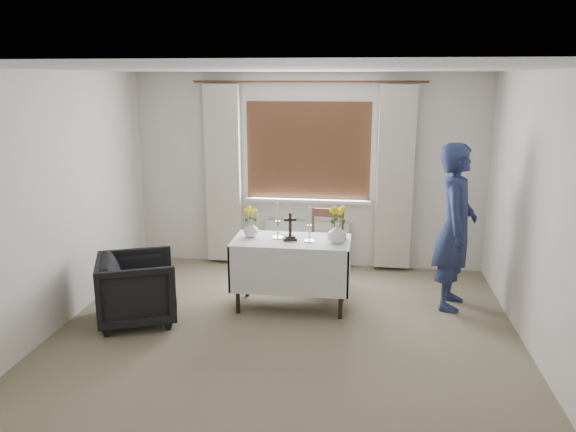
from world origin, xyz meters
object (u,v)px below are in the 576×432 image
object	(u,v)px
armchair	(137,289)
altar_table	(291,274)
wooden_chair	(325,249)
flower_vase_left	(251,229)
person	(455,227)
flower_vase_right	(337,233)
wooden_cross	(290,226)

from	to	relation	value
armchair	altar_table	bearing A→B (deg)	-92.10
wooden_chair	flower_vase_left	bearing A→B (deg)	-132.76
flower_vase_left	person	bearing A→B (deg)	5.72
flower_vase_right	flower_vase_left	bearing A→B (deg)	173.74
altar_table	flower_vase_left	xyz separation A→B (m)	(-0.45, 0.06, 0.47)
person	wooden_cross	distance (m)	1.75
wooden_chair	flower_vase_right	distance (m)	0.88
person	flower_vase_right	xyz separation A→B (m)	(-1.24, -0.32, -0.03)
armchair	person	world-z (taller)	person
altar_table	flower_vase_right	bearing A→B (deg)	-5.54
armchair	person	xyz separation A→B (m)	(3.22, 0.83, 0.54)
altar_table	wooden_chair	bearing A→B (deg)	66.66
flower_vase_left	wooden_cross	bearing A→B (deg)	-10.26
wooden_cross	altar_table	bearing A→B (deg)	50.51
altar_table	person	world-z (taller)	person
altar_table	armchair	distance (m)	1.61
wooden_cross	flower_vase_right	size ratio (longest dim) A/B	1.47
altar_table	flower_vase_left	distance (m)	0.65
wooden_cross	armchair	bearing A→B (deg)	-174.08
person	wooden_cross	bearing A→B (deg)	112.50
person	flower_vase_left	world-z (taller)	person
wooden_chair	wooden_cross	xyz separation A→B (m)	(-0.32, -0.73, 0.46)
armchair	flower_vase_left	world-z (taller)	flower_vase_left
armchair	flower_vase_left	xyz separation A→B (m)	(1.06, 0.62, 0.50)
person	flower_vase_right	distance (m)	1.28
flower_vase_right	wooden_cross	bearing A→B (deg)	177.35
flower_vase_left	flower_vase_right	world-z (taller)	flower_vase_right
wooden_chair	flower_vase_right	size ratio (longest dim) A/B	4.46
person	flower_vase_left	size ratio (longest dim) A/B	10.49
wooden_cross	flower_vase_left	xyz separation A→B (m)	(-0.44, 0.08, -0.07)
altar_table	person	xyz separation A→B (m)	(1.72, 0.27, 0.51)
armchair	flower_vase_left	distance (m)	1.32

